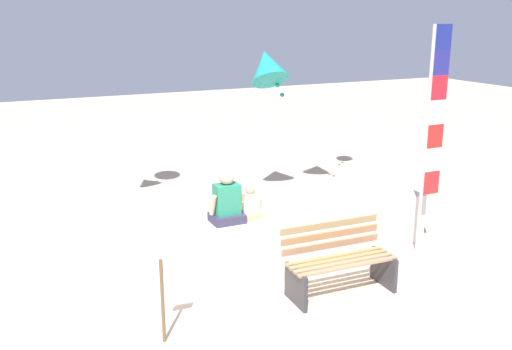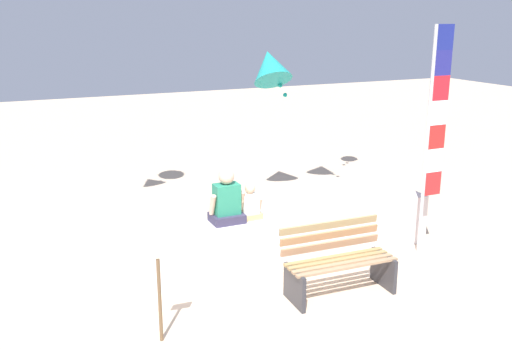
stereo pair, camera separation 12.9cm
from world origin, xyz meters
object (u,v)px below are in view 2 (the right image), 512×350
Objects in this scene: flag_banner at (434,126)px; kite_teal at (270,66)px; park_bench at (338,263)px; sign_post at (159,283)px; person_child at (250,205)px; person_adult at (227,202)px.

flag_banner reaches higher than kite_teal.
park_bench is 4.38m from kite_teal.
park_bench is 1.24× the size of sign_post.
person_child is 2.84m from flag_banner.
flag_banner is 3.29× the size of kite_teal.
kite_teal is 5.38m from sign_post.
sign_post is at bearing -129.12° from kite_teal.
flag_banner is (1.89, 0.59, 1.50)m from park_bench.
kite_teal is (1.57, 2.66, 1.60)m from person_child.
sign_post reaches higher than park_bench.
sign_post is (-1.27, -1.26, -0.35)m from person_adult.
person_adult is at bearing -125.72° from kite_teal.
person_child reaches higher than park_bench.
sign_post is at bearing -141.98° from person_child.
person_adult reaches higher than person_child.
person_child is 3.47m from kite_teal.
person_adult is 0.73× the size of kite_teal.
kite_teal is at bearing 77.38° from park_bench.
park_bench is 2.90× the size of person_child.
kite_teal is at bearing 50.88° from sign_post.
park_bench is 2.37m from sign_post.
flag_banner reaches higher than person_child.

